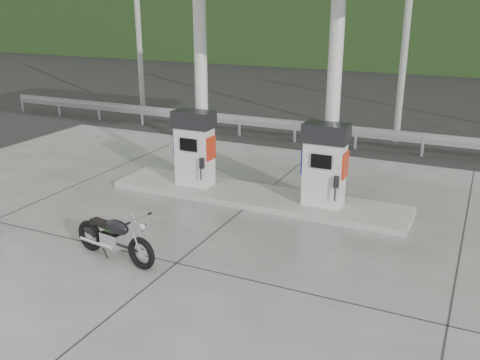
% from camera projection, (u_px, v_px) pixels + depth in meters
% --- Properties ---
extents(ground, '(160.00, 160.00, 0.00)m').
position_uv_depth(ground, '(204.00, 242.00, 10.27)').
color(ground, black).
rests_on(ground, ground).
extents(forecourt_apron, '(18.00, 14.00, 0.02)m').
position_uv_depth(forecourt_apron, '(204.00, 242.00, 10.26)').
color(forecourt_apron, slate).
rests_on(forecourt_apron, ground).
extents(pump_island, '(7.00, 1.40, 0.15)m').
position_uv_depth(pump_island, '(256.00, 196.00, 12.38)').
color(pump_island, gray).
rests_on(pump_island, forecourt_apron).
extents(gas_pump_left, '(0.95, 0.55, 1.80)m').
position_uv_depth(gas_pump_left, '(194.00, 148.00, 12.71)').
color(gas_pump_left, silver).
rests_on(gas_pump_left, pump_island).
extents(gas_pump_right, '(0.95, 0.55, 1.80)m').
position_uv_depth(gas_pump_right, '(325.00, 165.00, 11.43)').
color(gas_pump_right, silver).
rests_on(gas_pump_right, pump_island).
extents(canopy_column_left, '(0.30, 0.30, 5.00)m').
position_uv_depth(canopy_column_left, '(201.00, 78.00, 12.54)').
color(canopy_column_left, silver).
rests_on(canopy_column_left, pump_island).
extents(canopy_column_right, '(0.30, 0.30, 5.00)m').
position_uv_depth(canopy_column_right, '(334.00, 87.00, 11.26)').
color(canopy_column_right, silver).
rests_on(canopy_column_right, pump_island).
extents(guardrail, '(26.00, 0.16, 1.42)m').
position_uv_depth(guardrail, '(325.00, 123.00, 16.91)').
color(guardrail, '#A6A7AE').
rests_on(guardrail, ground).
extents(road, '(60.00, 7.00, 0.01)m').
position_uv_depth(road, '(351.00, 123.00, 20.14)').
color(road, black).
rests_on(road, ground).
extents(utility_pole_a, '(0.22, 0.22, 8.00)m').
position_uv_depth(utility_pole_a, '(137.00, 12.00, 20.35)').
color(utility_pole_a, gray).
rests_on(utility_pole_a, ground).
extents(utility_pole_b, '(0.22, 0.22, 8.00)m').
position_uv_depth(utility_pole_b, '(408.00, 14.00, 16.34)').
color(utility_pole_b, gray).
rests_on(utility_pole_b, ground).
extents(tree_band, '(80.00, 6.00, 6.00)m').
position_uv_depth(tree_band, '(423.00, 23.00, 35.05)').
color(tree_band, black).
rests_on(tree_band, ground).
extents(forested_hills, '(100.00, 40.00, 140.00)m').
position_uv_depth(forested_hills, '(454.00, 40.00, 61.76)').
color(forested_hills, black).
rests_on(forested_hills, ground).
extents(motorcycle_right, '(1.82, 0.83, 0.83)m').
position_uv_depth(motorcycle_right, '(114.00, 238.00, 9.43)').
color(motorcycle_right, black).
rests_on(motorcycle_right, forecourt_apron).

